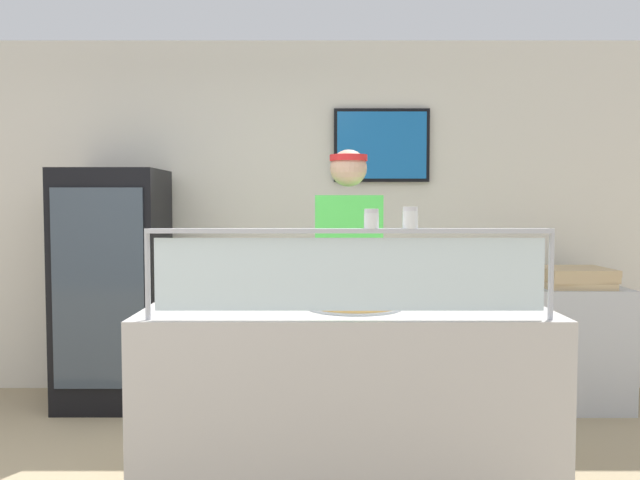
% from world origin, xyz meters
% --- Properties ---
extents(ground_plane, '(12.00, 12.00, 0.00)m').
position_xyz_m(ground_plane, '(0.97, 1.00, 0.00)').
color(ground_plane, tan).
rests_on(ground_plane, ground).
extents(shop_rear_unit, '(6.35, 0.13, 2.70)m').
position_xyz_m(shop_rear_unit, '(0.98, 2.38, 1.36)').
color(shop_rear_unit, silver).
rests_on(shop_rear_unit, ground).
extents(serving_counter, '(1.95, 0.73, 0.95)m').
position_xyz_m(serving_counter, '(0.97, 0.37, 0.47)').
color(serving_counter, '#BCB7B2').
rests_on(serving_counter, ground).
extents(sneeze_guard, '(1.77, 0.06, 0.40)m').
position_xyz_m(sneeze_guard, '(0.97, 0.06, 1.21)').
color(sneeze_guard, '#B2B5BC').
rests_on(sneeze_guard, serving_counter).
extents(pizza_tray, '(0.46, 0.46, 0.04)m').
position_xyz_m(pizza_tray, '(1.01, 0.37, 0.97)').
color(pizza_tray, '#9EA0A8').
rests_on(pizza_tray, serving_counter).
extents(pizza_server, '(0.13, 0.29, 0.01)m').
position_xyz_m(pizza_server, '(1.06, 0.35, 0.99)').
color(pizza_server, '#ADAFB7').
rests_on(pizza_server, pizza_tray).
extents(parmesan_shaker, '(0.06, 0.06, 0.09)m').
position_xyz_m(parmesan_shaker, '(1.07, 0.06, 1.38)').
color(parmesan_shaker, white).
rests_on(parmesan_shaker, sneeze_guard).
extents(pepper_flake_shaker, '(0.07, 0.07, 0.09)m').
position_xyz_m(pepper_flake_shaker, '(1.23, 0.06, 1.39)').
color(pepper_flake_shaker, white).
rests_on(pepper_flake_shaker, sneeze_guard).
extents(worker_figure, '(0.41, 0.50, 1.76)m').
position_xyz_m(worker_figure, '(1.01, 0.98, 1.01)').
color(worker_figure, '#23232D').
rests_on(worker_figure, ground).
extents(drink_fridge, '(0.72, 0.65, 1.70)m').
position_xyz_m(drink_fridge, '(-0.64, 1.94, 0.85)').
color(drink_fridge, black).
rests_on(drink_fridge, ground).
extents(prep_shelf, '(0.70, 0.55, 0.86)m').
position_xyz_m(prep_shelf, '(2.66, 1.89, 0.43)').
color(prep_shelf, '#B7BABF').
rests_on(prep_shelf, ground).
extents(pizza_box_stack, '(0.49, 0.49, 0.13)m').
position_xyz_m(pizza_box_stack, '(2.66, 1.89, 0.93)').
color(pizza_box_stack, tan).
rests_on(pizza_box_stack, prep_shelf).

